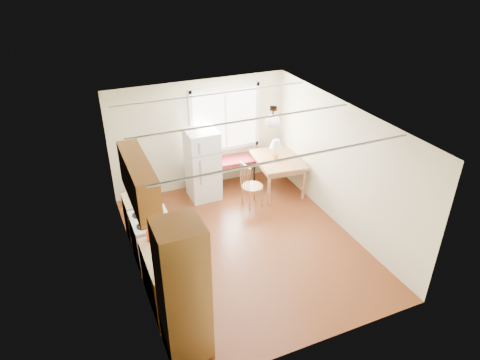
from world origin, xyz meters
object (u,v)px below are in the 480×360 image
dining_table (278,163)px  chair (248,183)px  refrigerator (203,165)px  bench (227,162)px

dining_table → chair: 1.01m
refrigerator → chair: (0.73, -0.80, -0.20)m
bench → chair: size_ratio=1.46×
chair → dining_table: bearing=17.4°
refrigerator → chair: 1.10m
dining_table → chair: size_ratio=1.33×
chair → refrigerator: bearing=124.7°
dining_table → chair: chair is taller
refrigerator → chair: bearing=-48.0°
bench → dining_table: dining_table is taller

